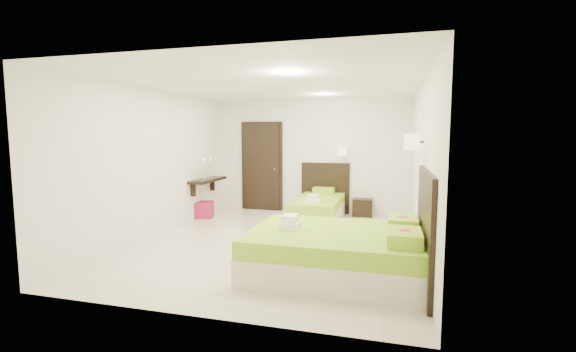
% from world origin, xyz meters
% --- Properties ---
extents(floor, '(5.50, 5.50, 0.00)m').
position_xyz_m(floor, '(0.00, 0.00, 0.00)').
color(floor, beige).
rests_on(floor, ground).
extents(bed_single, '(1.12, 1.87, 1.54)m').
position_xyz_m(bed_single, '(0.34, 1.89, 0.28)').
color(bed_single, beige).
rests_on(bed_single, ground).
extents(bed_double, '(2.20, 1.87, 1.82)m').
position_xyz_m(bed_double, '(1.23, -1.22, 0.33)').
color(bed_double, beige).
rests_on(bed_double, ground).
extents(nightstand, '(0.45, 0.40, 0.38)m').
position_xyz_m(nightstand, '(1.21, 2.60, 0.19)').
color(nightstand, black).
rests_on(nightstand, ground).
extents(ottoman, '(0.44, 0.44, 0.35)m').
position_xyz_m(ottoman, '(-2.11, 1.49, 0.18)').
color(ottoman, maroon).
rests_on(ottoman, ground).
extents(door, '(1.02, 0.15, 2.14)m').
position_xyz_m(door, '(-1.20, 2.70, 1.05)').
color(door, black).
rests_on(door, ground).
extents(console_shelf, '(0.35, 1.20, 0.78)m').
position_xyz_m(console_shelf, '(-2.08, 1.60, 0.82)').
color(console_shelf, black).
rests_on(console_shelf, ground).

